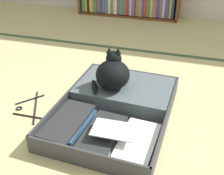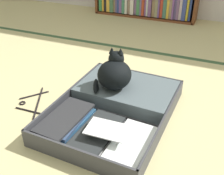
{
  "view_description": "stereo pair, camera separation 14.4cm",
  "coord_description": "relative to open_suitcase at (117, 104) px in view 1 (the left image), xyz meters",
  "views": [
    {
      "loc": [
        0.46,
        -1.09,
        1.03
      ],
      "look_at": [
        0.05,
        0.26,
        0.17
      ],
      "focal_mm": 44.25,
      "sensor_mm": 36.0,
      "label": 1
    },
    {
      "loc": [
        0.59,
        -1.04,
        1.03
      ],
      "look_at": [
        0.05,
        0.26,
        0.17
      ],
      "focal_mm": 44.25,
      "sensor_mm": 36.0,
      "label": 2
    }
  ],
  "objects": [
    {
      "name": "open_suitcase",
      "position": [
        0.0,
        0.0,
        0.0
      ],
      "size": [
        0.68,
        0.89,
        0.11
      ],
      "color": "#38393E",
      "rests_on": "ground_plane"
    },
    {
      "name": "black_cat",
      "position": [
        -0.06,
        0.1,
        0.16
      ],
      "size": [
        0.28,
        0.28,
        0.25
      ],
      "color": "black",
      "rests_on": "open_suitcase"
    },
    {
      "name": "clothes_hanger",
      "position": [
        -0.54,
        -0.14,
        -0.04
      ],
      "size": [
        0.25,
        0.33,
        0.01
      ],
      "color": "black",
      "rests_on": "ground_plane"
    },
    {
      "name": "ground_plane",
      "position": [
        -0.08,
        -0.27,
        -0.05
      ],
      "size": [
        10.0,
        10.0,
        0.0
      ],
      "primitive_type": "plane",
      "color": "#C3B781"
    },
    {
      "name": "tatami_border",
      "position": [
        -0.08,
        0.96,
        -0.04
      ],
      "size": [
        4.8,
        0.05,
        0.0
      ],
      "color": "#335133",
      "rests_on": "ground_plane"
    }
  ]
}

